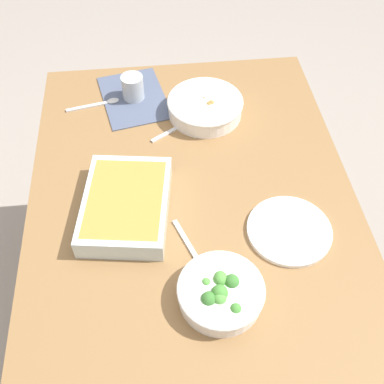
% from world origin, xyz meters
% --- Properties ---
extents(ground_plane, '(6.00, 6.00, 0.00)m').
position_xyz_m(ground_plane, '(0.00, 0.00, 0.00)').
color(ground_plane, '#9E9389').
extents(dining_table, '(1.20, 0.90, 0.74)m').
position_xyz_m(dining_table, '(0.00, 0.00, 0.65)').
color(dining_table, olive).
rests_on(dining_table, ground_plane).
extents(placemat, '(0.31, 0.25, 0.00)m').
position_xyz_m(placemat, '(-0.43, -0.15, 0.74)').
color(placemat, '#4C5670').
rests_on(placemat, dining_table).
extents(stew_bowl, '(0.24, 0.24, 0.06)m').
position_xyz_m(stew_bowl, '(-0.32, 0.08, 0.77)').
color(stew_bowl, white).
rests_on(stew_bowl, dining_table).
extents(broccoli_bowl, '(0.20, 0.20, 0.07)m').
position_xyz_m(broccoli_bowl, '(0.33, 0.03, 0.77)').
color(broccoli_bowl, white).
rests_on(broccoli_bowl, dining_table).
extents(baking_dish, '(0.33, 0.26, 0.06)m').
position_xyz_m(baking_dish, '(0.05, -0.18, 0.77)').
color(baking_dish, silver).
rests_on(baking_dish, dining_table).
extents(drink_cup, '(0.07, 0.07, 0.08)m').
position_xyz_m(drink_cup, '(-0.43, -0.15, 0.78)').
color(drink_cup, '#B2BCC6').
rests_on(drink_cup, dining_table).
extents(side_plate, '(0.22, 0.22, 0.01)m').
position_xyz_m(side_plate, '(0.16, 0.24, 0.75)').
color(side_plate, white).
rests_on(side_plate, dining_table).
extents(spoon_by_stew, '(0.11, 0.16, 0.01)m').
position_xyz_m(spoon_by_stew, '(-0.27, -0.01, 0.74)').
color(spoon_by_stew, silver).
rests_on(spoon_by_stew, dining_table).
extents(spoon_by_broccoli, '(0.17, 0.08, 0.01)m').
position_xyz_m(spoon_by_broccoli, '(0.20, -0.02, 0.74)').
color(spoon_by_broccoli, silver).
rests_on(spoon_by_broccoli, dining_table).
extents(spoon_spare, '(0.05, 0.18, 0.01)m').
position_xyz_m(spoon_spare, '(-0.40, -0.26, 0.74)').
color(spoon_spare, silver).
rests_on(spoon_spare, dining_table).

